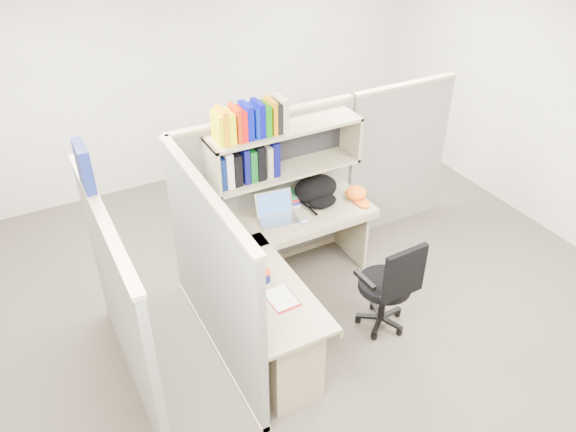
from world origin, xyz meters
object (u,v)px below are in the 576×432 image
backpack (319,191)px  snack_canister (265,276)px  task_chair (386,298)px  desk (287,314)px  laptop (278,209)px

backpack → snack_canister: size_ratio=4.56×
backpack → task_chair: (0.06, -1.06, -0.52)m
desk → task_chair: size_ratio=1.82×
backpack → task_chair: bearing=-72.3°
laptop → snack_canister: laptop is taller
desk → laptop: (0.36, 0.83, 0.41)m
snack_canister → task_chair: (1.01, -0.28, -0.44)m
task_chair → backpack: bearing=93.5°
snack_canister → task_chair: size_ratio=0.10×
backpack → task_chair: size_ratio=0.45×
desk → task_chair: bearing=-8.8°
snack_canister → backpack: bearing=39.3°
desk → laptop: bearing=66.9°
desk → backpack: bearing=48.0°
laptop → task_chair: size_ratio=0.36×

